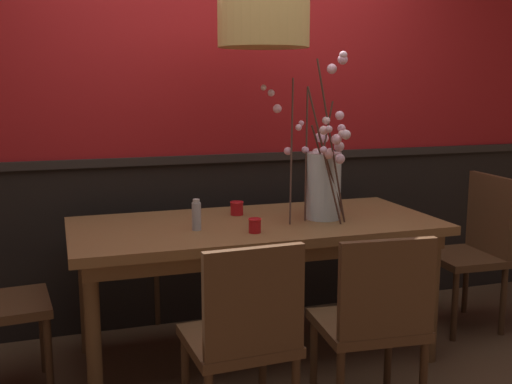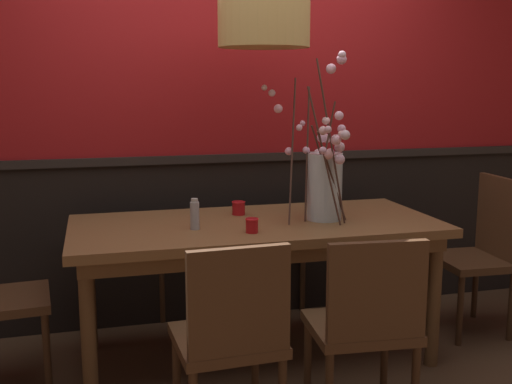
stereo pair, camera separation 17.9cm
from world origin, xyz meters
The scene contains 13 objects.
ground_plane centered at (0.00, 0.00, 0.00)m, with size 24.00×24.00×0.00m, color #4C3321.
back_wall centered at (0.00, 0.68, 1.36)m, with size 5.28×0.14×2.74m.
dining_table centered at (0.00, 0.00, 0.68)m, with size 1.95×0.88×0.77m.
chair_near_side_right centered at (0.26, -0.83, 0.50)m, with size 0.47×0.44×0.87m.
chair_far_side_left centered at (-0.24, 0.87, 0.52)m, with size 0.47×0.42×0.90m.
chair_head_east_end centered at (1.42, 0.01, 0.52)m, with size 0.41×0.45×0.95m.
chair_far_side_right centered at (0.31, 0.84, 0.51)m, with size 0.41×0.41×0.90m.
chair_near_side_left centered at (-0.33, -0.84, 0.51)m, with size 0.44×0.44×0.90m.
vase_with_blossoms centered at (0.37, -0.05, 0.98)m, with size 0.43×0.45×0.88m.
candle_holder_nearer_center centered at (-0.08, -0.24, 0.80)m, with size 0.07×0.07×0.07m.
candle_holder_nearer_edge centered at (-0.05, 0.19, 0.81)m, with size 0.08×0.08×0.08m.
condiment_bottle centered at (-0.34, -0.09, 0.84)m, with size 0.05×0.05×0.16m.
pendant_lamp centered at (0.05, 0.02, 1.83)m, with size 0.47×0.47×1.06m.
Camera 1 is at (-1.00, -3.03, 1.49)m, focal length 42.81 mm.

